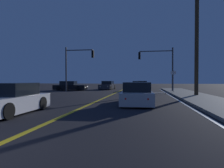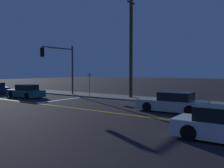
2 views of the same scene
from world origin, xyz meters
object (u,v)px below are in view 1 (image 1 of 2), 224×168
(car_mid_block_navy, at_px, (142,85))
(traffic_signal_near_right, at_px, (160,62))
(car_lead_oncoming_black, at_px, (70,86))
(car_parked_curb_teal, at_px, (138,86))
(car_side_waiting_silver, at_px, (137,95))
(car_far_approaching_white, at_px, (11,100))
(traffic_signal_far_left, at_px, (76,62))
(utility_pole_right, at_px, (197,34))
(car_distant_tail_charcoal, at_px, (108,86))
(street_sign_corner, at_px, (173,78))

(car_mid_block_navy, relative_size, traffic_signal_near_right, 0.78)
(car_lead_oncoming_black, bearing_deg, car_parked_curb_teal, 93.74)
(car_side_waiting_silver, xyz_separation_m, car_far_approaching_white, (-5.34, -4.33, -0.00))
(car_side_waiting_silver, relative_size, traffic_signal_near_right, 0.84)
(car_side_waiting_silver, xyz_separation_m, traffic_signal_far_left, (-8.20, 12.01, 3.22))
(car_mid_block_navy, relative_size, traffic_signal_far_left, 0.76)
(utility_pole_right, bearing_deg, car_distant_tail_charcoal, 130.05)
(car_distant_tail_charcoal, relative_size, traffic_signal_near_right, 0.86)
(car_mid_block_navy, relative_size, utility_pole_right, 0.40)
(car_parked_curb_teal, height_order, utility_pole_right, utility_pole_right)
(car_distant_tail_charcoal, xyz_separation_m, utility_pole_right, (10.40, -12.37, 4.97))
(car_lead_oncoming_black, xyz_separation_m, utility_pole_right, (15.19, -8.42, 4.97))
(car_lead_oncoming_black, bearing_deg, car_side_waiting_silver, 32.08)
(car_lead_oncoming_black, bearing_deg, street_sign_corner, 70.65)
(car_far_approaching_white, bearing_deg, car_parked_curb_teal, -104.65)
(car_lead_oncoming_black, relative_size, car_distant_tail_charcoal, 0.99)
(car_parked_curb_teal, bearing_deg, street_sign_corner, -53.15)
(car_side_waiting_silver, height_order, car_distant_tail_charcoal, same)
(car_parked_curb_teal, xyz_separation_m, street_sign_corner, (4.05, -5.26, 1.13))
(car_parked_curb_teal, relative_size, car_side_waiting_silver, 0.95)
(car_parked_curb_teal, distance_m, car_lead_oncoming_black, 9.79)
(street_sign_corner, bearing_deg, car_lead_oncoming_black, 162.96)
(car_mid_block_navy, bearing_deg, traffic_signal_far_left, -128.16)
(car_lead_oncoming_black, relative_size, car_mid_block_navy, 1.08)
(traffic_signal_near_right, xyz_separation_m, utility_pole_right, (2.69, -7.00, 1.82))
(car_distant_tail_charcoal, bearing_deg, traffic_signal_far_left, 69.80)
(car_side_waiting_silver, relative_size, car_mid_block_navy, 1.07)
(car_distant_tail_charcoal, distance_m, utility_pole_right, 16.91)
(car_mid_block_navy, relative_size, car_distant_tail_charcoal, 0.92)
(traffic_signal_near_right, bearing_deg, car_lead_oncoming_black, -6.51)
(car_side_waiting_silver, relative_size, car_far_approaching_white, 1.12)
(car_far_approaching_white, bearing_deg, traffic_signal_near_right, -114.37)
(utility_pole_right, height_order, street_sign_corner, utility_pole_right)
(car_parked_curb_teal, relative_size, traffic_signal_near_right, 0.80)
(car_parked_curb_teal, xyz_separation_m, car_side_waiting_silver, (0.42, -15.87, 0.00))
(car_lead_oncoming_black, xyz_separation_m, car_far_approaching_white, (4.81, -19.17, -0.00))
(car_side_waiting_silver, bearing_deg, car_far_approaching_white, -142.95)
(car_distant_tail_charcoal, bearing_deg, car_side_waiting_silver, 108.50)
(car_side_waiting_silver, xyz_separation_m, traffic_signal_near_right, (2.34, 13.41, 3.15))
(car_side_waiting_silver, bearing_deg, street_sign_corner, 69.11)
(car_parked_curb_teal, relative_size, street_sign_corner, 1.75)
(car_side_waiting_silver, height_order, traffic_signal_far_left, traffic_signal_far_left)
(car_parked_curb_teal, xyz_separation_m, car_distant_tail_charcoal, (-4.94, 2.91, 0.00))
(car_mid_block_navy, bearing_deg, car_far_approaching_white, -102.62)
(car_distant_tail_charcoal, relative_size, utility_pole_right, 0.44)
(car_parked_curb_teal, distance_m, car_side_waiting_silver, 15.87)
(car_far_approaching_white, height_order, utility_pole_right, utility_pole_right)
(car_lead_oncoming_black, height_order, car_side_waiting_silver, same)
(car_lead_oncoming_black, distance_m, traffic_signal_near_right, 12.97)
(car_lead_oncoming_black, xyz_separation_m, street_sign_corner, (13.79, -4.23, 1.12))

